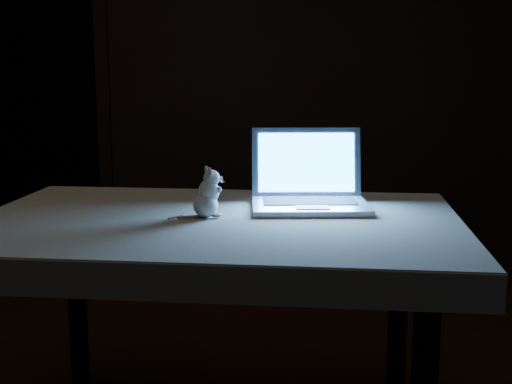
{
  "coord_description": "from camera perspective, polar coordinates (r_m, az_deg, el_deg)",
  "views": [
    {
      "loc": [
        0.18,
        -2.03,
        1.2
      ],
      "look_at": [
        0.27,
        0.07,
        0.82
      ],
      "focal_mm": 48.0,
      "sensor_mm": 36.0,
      "label": 1
    }
  ],
  "objects": [
    {
      "name": "laptop",
      "position": [
        2.2,
        4.58,
        1.81
      ],
      "size": [
        0.38,
        0.34,
        0.25
      ],
      "primitive_type": null,
      "rotation": [
        0.0,
        0.0,
        -0.03
      ],
      "color": "silver",
      "rests_on": "tablecloth"
    },
    {
      "name": "tablecloth",
      "position": [
        2.12,
        -1.75,
        -3.3
      ],
      "size": [
        1.69,
        1.35,
        0.09
      ],
      "primitive_type": null,
      "rotation": [
        0.0,
        0.0,
        -0.28
      ],
      "color": "#BCB598",
      "rests_on": "table"
    },
    {
      "name": "back_wall",
      "position": [
        4.53,
        -4.94,
        11.56
      ],
      "size": [
        4.5,
        0.04,
        2.6
      ],
      "primitive_type": "cube",
      "color": "black",
      "rests_on": "ground"
    },
    {
      "name": "table",
      "position": [
        2.2,
        -3.19,
        -11.79
      ],
      "size": [
        1.5,
        1.09,
        0.74
      ],
      "primitive_type": null,
      "rotation": [
        0.0,
        0.0,
        -0.15
      ],
      "color": "black",
      "rests_on": "floor"
    },
    {
      "name": "plush_mouse",
      "position": [
        2.09,
        -4.25,
        -0.04
      ],
      "size": [
        0.14,
        0.14,
        0.15
      ],
      "primitive_type": null,
      "rotation": [
        0.0,
        0.0,
        -0.25
      ],
      "color": "silver",
      "rests_on": "tablecloth"
    },
    {
      "name": "doorway",
      "position": [
        4.7,
        -18.54,
        8.16
      ],
      "size": [
        1.06,
        0.36,
        2.13
      ],
      "primitive_type": null,
      "color": "black",
      "rests_on": "back_wall"
    }
  ]
}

